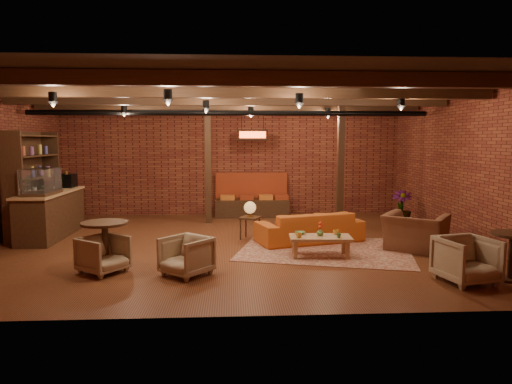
{
  "coord_description": "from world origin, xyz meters",
  "views": [
    {
      "loc": [
        0.01,
        -9.51,
        2.2
      ],
      "look_at": [
        0.54,
        0.2,
        1.09
      ],
      "focal_mm": 32.0,
      "sensor_mm": 36.0,
      "label": 1
    }
  ],
  "objects": [
    {
      "name": "wall_back",
      "position": [
        0.0,
        4.0,
        1.6
      ],
      "size": [
        10.0,
        0.02,
        3.2
      ],
      "primitive_type": "cube",
      "color": "maroon",
      "rests_on": "ground"
    },
    {
      "name": "floor",
      "position": [
        0.0,
        0.0,
        0.0
      ],
      "size": [
        10.0,
        10.0,
        0.0
      ],
      "primitive_type": "plane",
      "color": "#3B1C0E",
      "rests_on": "ground"
    },
    {
      "name": "armchair_right",
      "position": [
        3.68,
        -0.75,
        0.5
      ],
      "size": [
        1.36,
        1.28,
        1.0
      ],
      "primitive_type": "imported",
      "rotation": [
        0.0,
        0.0,
        2.49
      ],
      "color": "brown",
      "rests_on": "floor"
    },
    {
      "name": "armchair_far",
      "position": [
        3.64,
        -2.82,
        0.39
      ],
      "size": [
        0.9,
        0.86,
        0.79
      ],
      "primitive_type": "imported",
      "rotation": [
        0.0,
        0.0,
        0.21
      ],
      "color": "#C1B695",
      "rests_on": "floor"
    },
    {
      "name": "plant_tall",
      "position": [
        4.4,
        1.94,
        1.37
      ],
      "size": [
        1.86,
        1.86,
        2.73
      ],
      "primitive_type": "imported",
      "rotation": [
        0.0,
        0.0,
        -0.25
      ],
      "color": "#4C7F4C",
      "rests_on": "floor"
    },
    {
      "name": "service_counter",
      "position": [
        -4.1,
        1.0,
        0.8
      ],
      "size": [
        0.8,
        2.5,
        1.6
      ],
      "primitive_type": null,
      "color": "black",
      "rests_on": "ground"
    },
    {
      "name": "post_right",
      "position": [
        2.8,
        2.0,
        1.6
      ],
      "size": [
        0.16,
        0.16,
        3.2
      ],
      "primitive_type": "cube",
      "color": "black",
      "rests_on": "ground"
    },
    {
      "name": "wall_front",
      "position": [
        0.0,
        -4.0,
        1.6
      ],
      "size": [
        10.0,
        0.02,
        3.2
      ],
      "primitive_type": "cube",
      "color": "maroon",
      "rests_on": "ground"
    },
    {
      "name": "sofa",
      "position": [
        1.7,
        0.13,
        0.33
      ],
      "size": [
        2.43,
        1.5,
        0.66
      ],
      "primitive_type": "imported",
      "rotation": [
        0.0,
        0.0,
        3.43
      ],
      "color": "#AC4D17",
      "rests_on": "floor"
    },
    {
      "name": "service_sign",
      "position": [
        0.6,
        3.1,
        2.35
      ],
      "size": [
        0.86,
        0.06,
        0.3
      ],
      "primitive_type": "cube",
      "color": "#EF4917",
      "rests_on": "ceiling"
    },
    {
      "name": "ceiling",
      "position": [
        0.0,
        0.0,
        3.2
      ],
      "size": [
        10.0,
        8.0,
        0.02
      ],
      "primitive_type": "cube",
      "color": "black",
      "rests_on": "wall_back"
    },
    {
      "name": "round_table_right",
      "position": [
        4.4,
        -2.75,
        0.51
      ],
      "size": [
        0.65,
        0.65,
        0.76
      ],
      "color": "black",
      "rests_on": "floor"
    },
    {
      "name": "armchair_a",
      "position": [
        -2.13,
        -1.97,
        0.34
      ],
      "size": [
        0.89,
        0.9,
        0.68
      ],
      "primitive_type": "imported",
      "rotation": [
        0.0,
        0.0,
        0.94
      ],
      "color": "#C1B695",
      "rests_on": "floor"
    },
    {
      "name": "shelving_hutch",
      "position": [
        -4.5,
        1.1,
        1.2
      ],
      "size": [
        0.52,
        2.0,
        2.4
      ],
      "primitive_type": null,
      "color": "black",
      "rests_on": "ground"
    },
    {
      "name": "rug",
      "position": [
        1.9,
        -0.58,
        0.01
      ],
      "size": [
        3.87,
        3.32,
        0.01
      ],
      "primitive_type": "cube",
      "rotation": [
        0.0,
        0.0,
        -0.26
      ],
      "color": "maroon",
      "rests_on": "floor"
    },
    {
      "name": "side_table_lamp",
      "position": [
        0.42,
        0.52,
        0.64
      ],
      "size": [
        0.53,
        0.53,
        0.85
      ],
      "rotation": [
        0.0,
        0.0,
        -0.41
      ],
      "color": "black",
      "rests_on": "floor"
    },
    {
      "name": "post_left",
      "position": [
        -0.6,
        2.6,
        1.6
      ],
      "size": [
        0.16,
        0.16,
        3.2
      ],
      "primitive_type": "cube",
      "color": "black",
      "rests_on": "ground"
    },
    {
      "name": "side_table_book",
      "position": [
        3.92,
        0.38,
        0.41
      ],
      "size": [
        0.53,
        0.53,
        0.47
      ],
      "rotation": [
        0.0,
        0.0,
        0.4
      ],
      "color": "black",
      "rests_on": "floor"
    },
    {
      "name": "plant_counter",
      "position": [
        -4.0,
        1.2,
        1.22
      ],
      "size": [
        0.35,
        0.39,
        0.3
      ],
      "primitive_type": "imported",
      "color": "#337F33",
      "rests_on": "service_counter"
    },
    {
      "name": "ceiling_spotlights",
      "position": [
        0.0,
        0.0,
        2.86
      ],
      "size": [
        6.4,
        4.4,
        0.28
      ],
      "primitive_type": null,
      "color": "black",
      "rests_on": "ceiling"
    },
    {
      "name": "coffee_table",
      "position": [
        1.67,
        -1.13,
        0.35
      ],
      "size": [
        1.19,
        0.65,
        0.65
      ],
      "rotation": [
        0.0,
        0.0,
        -0.07
      ],
      "color": "#AA724F",
      "rests_on": "floor"
    },
    {
      "name": "round_table_left",
      "position": [
        -2.15,
        -1.74,
        0.55
      ],
      "size": [
        0.79,
        0.79,
        0.82
      ],
      "color": "black",
      "rests_on": "floor"
    },
    {
      "name": "ceiling_beams",
      "position": [
        0.0,
        0.0,
        3.08
      ],
      "size": [
        9.8,
        6.4,
        0.22
      ],
      "primitive_type": null,
      "color": "black",
      "rests_on": "ceiling"
    },
    {
      "name": "armchair_b",
      "position": [
        -0.73,
        -2.18,
        0.35
      ],
      "size": [
        0.94,
        0.93,
        0.7
      ],
      "primitive_type": "imported",
      "rotation": [
        0.0,
        0.0,
        -0.72
      ],
      "color": "#C1B695",
      "rests_on": "floor"
    },
    {
      "name": "banquette",
      "position": [
        0.6,
        3.55,
        0.5
      ],
      "size": [
        2.1,
        0.7,
        1.0
      ],
      "primitive_type": null,
      "color": "maroon",
      "rests_on": "ground"
    },
    {
      "name": "ceiling_pipe",
      "position": [
        0.0,
        1.6,
        2.85
      ],
      "size": [
        9.6,
        0.12,
        0.12
      ],
      "primitive_type": "cylinder",
      "rotation": [
        0.0,
        1.57,
        0.0
      ],
      "color": "black",
      "rests_on": "ceiling"
    },
    {
      "name": "wall_right",
      "position": [
        5.0,
        0.0,
        1.6
      ],
      "size": [
        0.02,
        8.0,
        3.2
      ],
      "primitive_type": "cube",
      "color": "maroon",
      "rests_on": "ground"
    }
  ]
}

